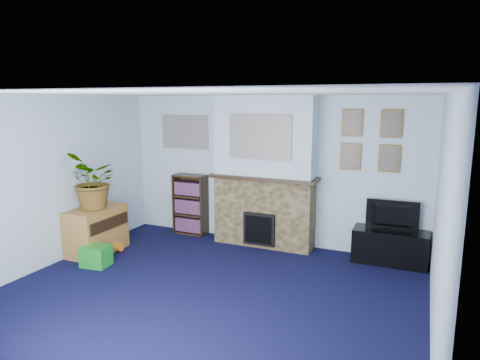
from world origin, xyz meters
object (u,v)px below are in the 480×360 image
at_px(bookshelf, 191,206).
at_px(sideboard, 97,230).
at_px(television, 392,216).
at_px(tv_stand, 390,248).

xyz_separation_m(bookshelf, sideboard, (-0.84, -1.43, -0.15)).
relative_size(television, sideboard, 0.80).
bearing_deg(bookshelf, sideboard, -120.55).
bearing_deg(sideboard, television, 18.12).
height_order(bookshelf, sideboard, bookshelf).
xyz_separation_m(television, sideboard, (-4.19, -1.37, -0.35)).
bearing_deg(television, bookshelf, -2.88).
xyz_separation_m(tv_stand, sideboard, (-4.19, -1.35, 0.12)).
relative_size(television, bookshelf, 0.70).
bearing_deg(tv_stand, bookshelf, 178.69).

